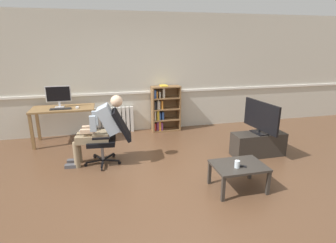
{
  "coord_description": "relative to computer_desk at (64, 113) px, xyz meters",
  "views": [
    {
      "loc": [
        -0.92,
        -3.53,
        2.05
      ],
      "look_at": [
        0.15,
        0.85,
        0.7
      ],
      "focal_mm": 28.39,
      "sensor_mm": 36.0,
      "label": 1
    }
  ],
  "objects": [
    {
      "name": "tv_stand",
      "position": [
        3.58,
        -1.58,
        -0.43
      ],
      "size": [
        0.98,
        0.37,
        0.44
      ],
      "color": "#2D2823",
      "rests_on": "ground_plane"
    },
    {
      "name": "back_wall",
      "position": [
        1.76,
        0.5,
        0.7
      ],
      "size": [
        12.0,
        0.13,
        2.7
      ],
      "color": "beige",
      "rests_on": "ground_plane"
    },
    {
      "name": "spare_remote",
      "position": [
        2.63,
        -2.65,
        -0.25
      ],
      "size": [
        0.14,
        0.11,
        0.02
      ],
      "primitive_type": "cube",
      "rotation": [
        0.0,
        0.0,
        0.98
      ],
      "color": "black",
      "rests_on": "coffee_table"
    },
    {
      "name": "computer_mouse",
      "position": [
        0.29,
        -0.12,
        0.13
      ],
      "size": [
        0.06,
        0.1,
        0.03
      ],
      "primitive_type": "cube",
      "color": "white",
      "rests_on": "computer_desk"
    },
    {
      "name": "keyboard",
      "position": [
        -0.03,
        -0.14,
        0.12
      ],
      "size": [
        0.4,
        0.12,
        0.02
      ],
      "primitive_type": "cube",
      "color": "black",
      "rests_on": "computer_desk"
    },
    {
      "name": "drinking_glass",
      "position": [
        2.56,
        -2.67,
        -0.21
      ],
      "size": [
        0.07,
        0.07,
        0.1
      ],
      "primitive_type": "cylinder",
      "color": "silver",
      "rests_on": "coffee_table"
    },
    {
      "name": "computer_desk",
      "position": [
        0.0,
        0.0,
        0.0
      ],
      "size": [
        1.25,
        0.63,
        0.76
      ],
      "color": "olive",
      "rests_on": "ground_plane"
    },
    {
      "name": "bookshelf",
      "position": [
        2.19,
        0.29,
        -0.11
      ],
      "size": [
        0.67,
        0.29,
        1.1
      ],
      "color": "brown",
      "rests_on": "ground_plane"
    },
    {
      "name": "office_chair",
      "position": [
        0.91,
        -1.26,
        -0.13
      ],
      "size": [
        0.85,
        0.62,
        0.96
      ],
      "rotation": [
        0.0,
        0.0,
        -1.66
      ],
      "color": "black",
      "rests_on": "ground_plane"
    },
    {
      "name": "radiator",
      "position": [
        1.02,
        0.39,
        -0.34
      ],
      "size": [
        0.92,
        0.08,
        0.61
      ],
      "color": "white",
      "rests_on": "ground_plane"
    },
    {
      "name": "coffee_table",
      "position": [
        2.64,
        -2.59,
        -0.31
      ],
      "size": [
        0.74,
        0.53,
        0.39
      ],
      "color": "#332D28",
      "rests_on": "ground_plane"
    },
    {
      "name": "imac_monitor",
      "position": [
        -0.07,
        0.08,
        0.36
      ],
      "size": [
        0.5,
        0.14,
        0.44
      ],
      "color": "silver",
      "rests_on": "computer_desk"
    },
    {
      "name": "ground_plane",
      "position": [
        1.76,
        -2.15,
        -0.65
      ],
      "size": [
        18.0,
        18.0,
        0.0
      ],
      "primitive_type": "plane",
      "color": "brown"
    },
    {
      "name": "person_seated",
      "position": [
        0.73,
        -1.25,
        0.0
      ],
      "size": [
        1.03,
        0.41,
        1.21
      ],
      "rotation": [
        0.0,
        0.0,
        -1.66
      ],
      "color": "#937F60",
      "rests_on": "ground_plane"
    },
    {
      "name": "tv_screen",
      "position": [
        3.59,
        -1.58,
        0.1
      ],
      "size": [
        0.23,
        0.91,
        0.59
      ],
      "rotation": [
        0.0,
        0.0,
        1.67
      ],
      "color": "black",
      "rests_on": "tv_stand"
    }
  ]
}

